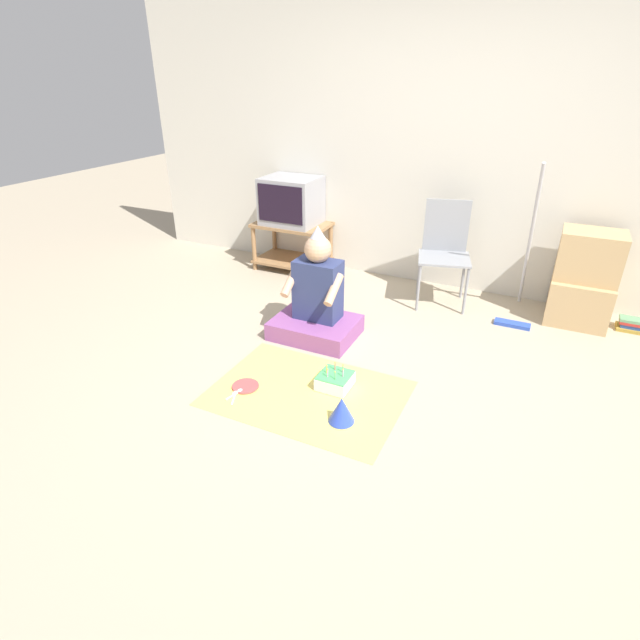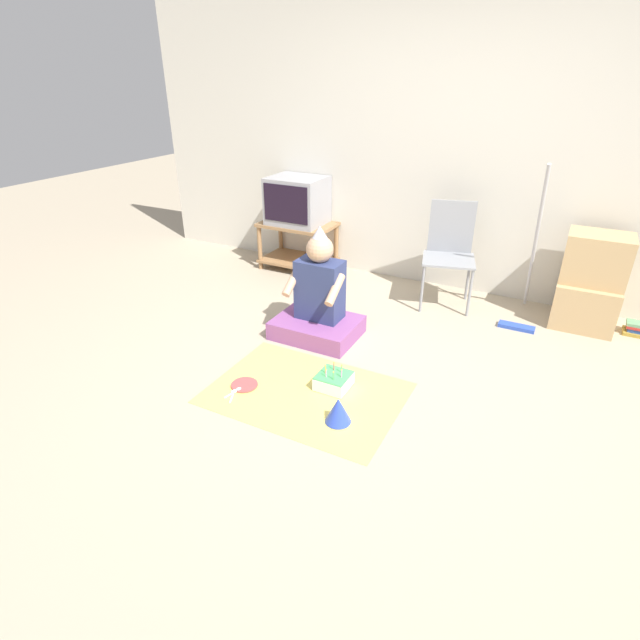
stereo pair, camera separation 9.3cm
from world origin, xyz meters
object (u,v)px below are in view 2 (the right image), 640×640
(folding_chair, at_px, (450,248))
(party_hat_blue, at_px, (338,410))
(book_pile, at_px, (638,329))
(person_seated, at_px, (318,304))
(paper_plate, at_px, (244,385))
(cardboard_box_stack, at_px, (590,284))
(birthday_cake, at_px, (334,381))
(tv, at_px, (297,201))
(dust_mop, at_px, (527,278))

(folding_chair, height_order, party_hat_blue, folding_chair)
(book_pile, height_order, person_seated, person_seated)
(book_pile, distance_m, paper_plate, 3.10)
(folding_chair, xyz_separation_m, cardboard_box_stack, (1.12, 0.10, -0.16))
(paper_plate, bearing_deg, cardboard_box_stack, 46.55)
(folding_chair, relative_size, cardboard_box_stack, 1.17)
(folding_chair, bearing_deg, birthday_cake, -99.52)
(cardboard_box_stack, xyz_separation_m, birthday_cake, (-1.40, -1.78, -0.30))
(cardboard_box_stack, height_order, book_pile, cardboard_box_stack)
(book_pile, xyz_separation_m, birthday_cake, (-1.81, -1.77, 0.00))
(book_pile, bearing_deg, cardboard_box_stack, 178.60)
(cardboard_box_stack, height_order, party_hat_blue, cardboard_box_stack)
(tv, bearing_deg, folding_chair, -4.73)
(birthday_cake, bearing_deg, party_hat_blue, -59.73)
(dust_mop, xyz_separation_m, birthday_cake, (-0.95, -1.57, -0.34))
(book_pile, relative_size, birthday_cake, 1.00)
(party_hat_blue, bearing_deg, book_pile, 51.95)
(tv, xyz_separation_m, birthday_cake, (1.30, -1.81, -0.66))
(tv, xyz_separation_m, paper_plate, (0.77, -2.07, -0.70))
(dust_mop, xyz_separation_m, party_hat_blue, (-0.77, -1.88, -0.30))
(cardboard_box_stack, distance_m, person_seated, 2.18)
(person_seated, bearing_deg, birthday_cake, -54.52)
(tv, distance_m, book_pile, 3.18)
(cardboard_box_stack, height_order, person_seated, person_seated)
(folding_chair, distance_m, book_pile, 1.60)
(person_seated, bearing_deg, dust_mop, 34.91)
(cardboard_box_stack, xyz_separation_m, book_pile, (0.41, -0.01, -0.30))
(book_pile, xyz_separation_m, person_seated, (-2.24, -1.16, 0.22))
(cardboard_box_stack, distance_m, book_pile, 0.51)
(book_pile, bearing_deg, birthday_cake, -135.68)
(tv, relative_size, folding_chair, 0.60)
(dust_mop, distance_m, paper_plate, 2.39)
(folding_chair, xyz_separation_m, party_hat_blue, (-0.10, -1.99, -0.42))
(book_pile, distance_m, birthday_cake, 2.53)
(tv, height_order, cardboard_box_stack, tv)
(birthday_cake, bearing_deg, person_seated, 125.48)
(folding_chair, xyz_separation_m, birthday_cake, (-0.28, -1.68, -0.45))
(tv, bearing_deg, person_seated, -54.30)
(dust_mop, xyz_separation_m, paper_plate, (-1.48, -1.83, -0.38))
(tv, bearing_deg, dust_mop, -6.12)
(cardboard_box_stack, relative_size, paper_plate, 4.28)
(cardboard_box_stack, bearing_deg, dust_mop, -155.25)
(birthday_cake, relative_size, paper_plate, 1.18)
(dust_mop, bearing_deg, party_hat_blue, -112.17)
(book_pile, bearing_deg, folding_chair, -176.68)
(book_pile, xyz_separation_m, party_hat_blue, (-1.63, -2.08, 0.04))
(paper_plate, bearing_deg, person_seated, 83.49)
(person_seated, distance_m, party_hat_blue, 1.12)
(person_seated, bearing_deg, folding_chair, 56.38)
(tv, xyz_separation_m, dust_mop, (2.25, -0.24, -0.32))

